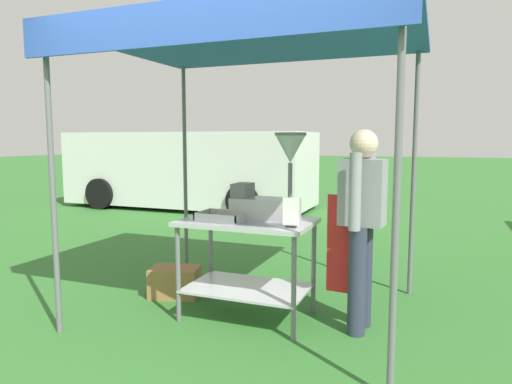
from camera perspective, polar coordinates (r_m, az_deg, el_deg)
ground_plane at (r=8.90m, az=12.02°, el=-3.50°), size 70.00×70.00×0.00m
stall_canopy at (r=3.99m, az=-0.56°, el=17.79°), size 2.74×2.20×2.40m
donut_cart at (r=3.92m, az=-1.08°, el=-6.80°), size 1.11×0.70×0.85m
donut_tray at (r=3.86m, az=-4.34°, el=-3.22°), size 0.39×0.30×0.07m
donut_fryer at (r=3.87m, az=1.95°, el=0.55°), size 0.63×0.28×0.73m
menu_sign at (r=3.54m, az=4.38°, el=-2.86°), size 0.13×0.05×0.23m
vendor at (r=3.70m, az=12.96°, el=-3.36°), size 0.46×0.54×1.61m
supply_crate at (r=4.64m, az=-10.05°, el=-10.95°), size 0.53×0.43×0.29m
van_white at (r=10.46m, az=-8.37°, el=2.90°), size 5.54×2.13×1.69m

